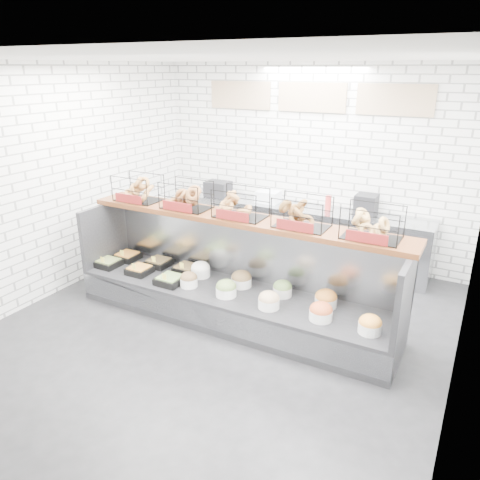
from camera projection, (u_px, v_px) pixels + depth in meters
The scene contains 5 objects.
ground at pixel (220, 330), 5.52m from camera, with size 5.50×5.50×0.00m, color black.
room_shell at pixel (244, 148), 5.30m from camera, with size 5.02×5.51×3.01m.
display_case at pixel (233, 294), 5.69m from camera, with size 4.00×0.90×1.20m.
bagel_shelf at pixel (240, 207), 5.47m from camera, with size 4.10×0.50×0.40m.
prep_counter at pixel (298, 233), 7.37m from camera, with size 4.00×0.60×1.20m.
Camera 1 is at (2.51, -4.11, 2.92)m, focal length 35.00 mm.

